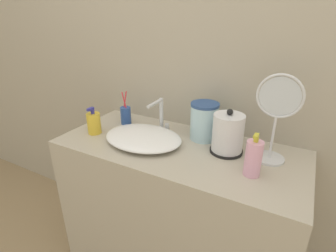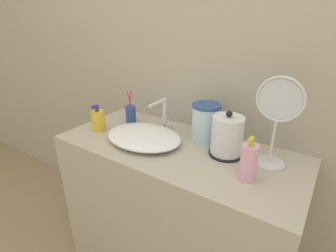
% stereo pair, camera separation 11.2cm
% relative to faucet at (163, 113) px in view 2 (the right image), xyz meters
% --- Properties ---
extents(wall_back, '(6.00, 0.04, 2.60)m').
position_rel_faucet_xyz_m(wall_back, '(0.17, 0.17, 0.34)').
color(wall_back, '#ADA38E').
rests_on(wall_back, ground_plane).
extents(vanity_counter, '(1.22, 0.54, 0.86)m').
position_rel_faucet_xyz_m(vanity_counter, '(0.17, -0.13, -0.53)').
color(vanity_counter, '#B7AD99').
rests_on(vanity_counter, ground_plane).
extents(sink_basin, '(0.41, 0.31, 0.06)m').
position_rel_faucet_xyz_m(sink_basin, '(-0.01, -0.17, -0.08)').
color(sink_basin, white).
rests_on(sink_basin, vanity_counter).
extents(faucet, '(0.06, 0.15, 0.18)m').
position_rel_faucet_xyz_m(faucet, '(0.00, 0.00, 0.00)').
color(faucet, silver).
rests_on(faucet, vanity_counter).
extents(electric_kettle, '(0.16, 0.16, 0.22)m').
position_rel_faucet_xyz_m(electric_kettle, '(0.40, -0.06, -0.02)').
color(electric_kettle, black).
rests_on(electric_kettle, vanity_counter).
extents(toothbrush_cup, '(0.06, 0.06, 0.20)m').
position_rel_faucet_xyz_m(toothbrush_cup, '(-0.23, -0.01, -0.05)').
color(toothbrush_cup, '#2D519E').
rests_on(toothbrush_cup, vanity_counter).
extents(lotion_bottle, '(0.07, 0.07, 0.19)m').
position_rel_faucet_xyz_m(lotion_bottle, '(0.55, -0.20, -0.03)').
color(lotion_bottle, '#EAA8C6').
rests_on(lotion_bottle, vanity_counter).
extents(shampoo_bottle, '(0.07, 0.07, 0.15)m').
position_rel_faucet_xyz_m(shampoo_bottle, '(-0.30, -0.20, -0.05)').
color(shampoo_bottle, gold).
rests_on(shampoo_bottle, vanity_counter).
extents(vanity_mirror, '(0.19, 0.13, 0.39)m').
position_rel_faucet_xyz_m(vanity_mirror, '(0.59, -0.04, 0.12)').
color(vanity_mirror, silver).
rests_on(vanity_mirror, vanity_counter).
extents(water_pitcher, '(0.15, 0.15, 0.20)m').
position_rel_faucet_xyz_m(water_pitcher, '(0.25, 0.02, -0.01)').
color(water_pitcher, '#B2DBEA').
rests_on(water_pitcher, vanity_counter).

